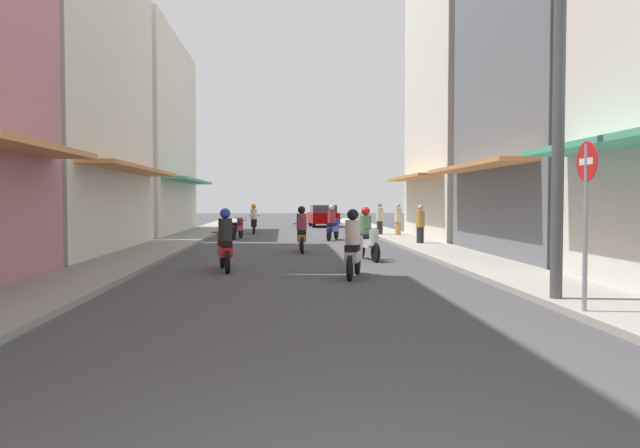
# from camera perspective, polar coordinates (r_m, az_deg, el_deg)

# --- Properties ---
(ground_plane) EXTENTS (115.47, 115.47, 0.00)m
(ground_plane) POSITION_cam_1_polar(r_m,az_deg,el_deg) (25.59, -2.42, -1.74)
(ground_plane) COLOR #424244
(sidewalk_left) EXTENTS (1.97, 60.49, 0.12)m
(sidewalk_left) POSITION_cam_1_polar(r_m,az_deg,el_deg) (25.96, -13.26, -1.60)
(sidewalk_left) COLOR gray
(sidewalk_left) RESTS_ON ground
(sidewalk_right) EXTENTS (1.97, 60.49, 0.12)m
(sidewalk_right) POSITION_cam_1_polar(r_m,az_deg,el_deg) (26.13, 8.35, -1.54)
(sidewalk_right) COLOR #9E9991
(sidewalk_right) RESTS_ON ground
(building_left_mid) EXTENTS (7.05, 10.12, 14.24)m
(building_left_mid) POSITION_cam_1_polar(r_m,az_deg,el_deg) (22.94, -25.84, 15.48)
(building_left_mid) COLOR silver
(building_left_mid) RESTS_ON ground
(building_left_far) EXTENTS (7.05, 11.58, 10.18)m
(building_left_far) POSITION_cam_1_polar(r_m,az_deg,el_deg) (33.68, -18.04, 7.77)
(building_left_far) COLOR silver
(building_left_far) RESTS_ON ground
(building_right_mid) EXTENTS (7.05, 8.11, 13.26)m
(building_right_mid) POSITION_cam_1_polar(r_m,az_deg,el_deg) (21.04, 23.83, 15.37)
(building_right_mid) COLOR slate
(building_right_mid) RESTS_ON ground
(building_right_far) EXTENTS (7.05, 8.37, 16.15)m
(building_right_far) POSITION_cam_1_polar(r_m,az_deg,el_deg) (29.55, 15.52, 14.46)
(building_right_far) COLOR silver
(building_right_far) RESTS_ON ground
(motorbike_blue) EXTENTS (0.77, 1.73, 1.58)m
(motorbike_blue) POSITION_cam_1_polar(r_m,az_deg,el_deg) (26.95, 1.19, -0.03)
(motorbike_blue) COLOR black
(motorbike_blue) RESTS_ON ground
(motorbike_maroon) EXTENTS (0.60, 1.80, 0.96)m
(motorbike_maroon) POSITION_cam_1_polar(r_m,az_deg,el_deg) (28.07, -7.72, -0.37)
(motorbike_maroon) COLOR black
(motorbike_maroon) RESTS_ON ground
(motorbike_red) EXTENTS (0.62, 1.79, 1.58)m
(motorbike_red) POSITION_cam_1_polar(r_m,az_deg,el_deg) (15.42, -8.93, -1.77)
(motorbike_red) COLOR black
(motorbike_red) RESTS_ON ground
(motorbike_silver) EXTENTS (0.67, 1.77, 1.58)m
(motorbike_silver) POSITION_cam_1_polar(r_m,az_deg,el_deg) (13.97, 3.18, -2.16)
(motorbike_silver) COLOR black
(motorbike_silver) RESTS_ON ground
(motorbike_orange) EXTENTS (0.55, 1.81, 1.58)m
(motorbike_orange) POSITION_cam_1_polar(r_m,az_deg,el_deg) (20.74, -1.76, -0.72)
(motorbike_orange) COLOR black
(motorbike_orange) RESTS_ON ground
(motorbike_black) EXTENTS (0.55, 1.81, 1.58)m
(motorbike_black) POSITION_cam_1_polar(r_m,az_deg,el_deg) (32.30, -6.21, 0.33)
(motorbike_black) COLOR black
(motorbike_black) RESTS_ON ground
(motorbike_white) EXTENTS (0.64, 1.78, 1.58)m
(motorbike_white) POSITION_cam_1_polar(r_m,az_deg,el_deg) (18.04, 4.48, -1.17)
(motorbike_white) COLOR black
(motorbike_white) RESTS_ON ground
(parked_car) EXTENTS (1.95, 4.18, 1.45)m
(parked_car) POSITION_cam_1_polar(r_m,az_deg,el_deg) (40.78, 0.29, 0.79)
(parked_car) COLOR #8C0000
(parked_car) RESTS_ON ground
(pedestrian_midway) EXTENTS (0.34, 0.34, 1.63)m
(pedestrian_midway) POSITION_cam_1_polar(r_m,az_deg,el_deg) (29.18, 7.32, 0.34)
(pedestrian_midway) COLOR #BF8C3F
(pedestrian_midway) RESTS_ON ground
(pedestrian_crossing) EXTENTS (0.34, 0.34, 1.60)m
(pedestrian_crossing) POSITION_cam_1_polar(r_m,az_deg,el_deg) (23.79, 9.37, -0.14)
(pedestrian_crossing) COLOR #262628
(pedestrian_crossing) RESTS_ON ground
(pedestrian_far) EXTENTS (0.34, 0.34, 1.65)m
(pedestrian_far) POSITION_cam_1_polar(r_m,az_deg,el_deg) (29.63, 5.62, 0.40)
(pedestrian_far) COLOR #262628
(pedestrian_far) RESTS_ON ground
(utility_pole) EXTENTS (0.20, 1.20, 6.52)m
(utility_pole) POSITION_cam_1_polar(r_m,az_deg,el_deg) (11.06, 21.46, 10.19)
(utility_pole) COLOR #4C4C4F
(utility_pole) RESTS_ON ground
(street_sign_no_entry) EXTENTS (0.07, 0.60, 2.65)m
(street_sign_no_entry) POSITION_cam_1_polar(r_m,az_deg,el_deg) (9.86, 23.66, 1.71)
(street_sign_no_entry) COLOR gray
(street_sign_no_entry) RESTS_ON ground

